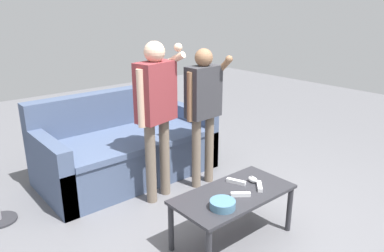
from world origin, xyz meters
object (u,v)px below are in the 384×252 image
object	(u,v)px
game_remote_wand_spare	(236,182)
player_center	(156,104)
game_remote_nunchuk	(253,179)
coffee_table	(233,199)
player_right	(203,102)
snack_bowl	(223,204)
game_remote_wand_far	(259,186)
game_remote_wand_near	(241,194)
couch	(125,148)

from	to	relation	value
game_remote_wand_spare	player_center	bearing A→B (deg)	102.15
game_remote_nunchuk	player_center	bearing A→B (deg)	108.12
coffee_table	player_right	bearing A→B (deg)	61.99
snack_bowl	game_remote_wand_far	world-z (taller)	snack_bowl
player_center	game_remote_wand_near	bearing A→B (deg)	-87.00
coffee_table	player_right	distance (m)	1.14
snack_bowl	game_remote_wand_near	distance (m)	0.23
game_remote_wand_spare	game_remote_wand_far	bearing A→B (deg)	-64.88
couch	game_remote_wand_spare	xyz separation A→B (m)	(0.16, -1.52, 0.13)
snack_bowl	coffee_table	bearing A→B (deg)	25.24
player_center	game_remote_wand_far	world-z (taller)	player_center
coffee_table	game_remote_wand_far	xyz separation A→B (m)	(0.21, -0.08, 0.07)
coffee_table	player_center	size ratio (longest dim) A/B	0.64
snack_bowl	player_center	world-z (taller)	player_center
couch	game_remote_wand_far	bearing A→B (deg)	-81.86
snack_bowl	game_remote_wand_spare	size ratio (longest dim) A/B	1.15
game_remote_wand_spare	coffee_table	bearing A→B (deg)	-143.12
couch	game_remote_wand_near	size ratio (longest dim) A/B	13.13
game_remote_wand_near	game_remote_wand_spare	world-z (taller)	same
coffee_table	game_remote_wand_spare	size ratio (longest dim) A/B	5.99
coffee_table	game_remote_nunchuk	world-z (taller)	game_remote_nunchuk
couch	game_remote_nunchuk	bearing A→B (deg)	-80.05
coffee_table	game_remote_wand_spare	xyz separation A→B (m)	(0.13, 0.10, 0.07)
game_remote_wand_far	game_remote_nunchuk	bearing A→B (deg)	70.77
couch	player_center	bearing A→B (deg)	-92.07
player_right	game_remote_wand_near	bearing A→B (deg)	-116.18
couch	game_remote_nunchuk	distance (m)	1.62
player_center	game_remote_wand_near	xyz separation A→B (m)	(0.05, -1.02, -0.52)
couch	snack_bowl	bearing A→B (deg)	-96.58
couch	player_right	distance (m)	1.06
coffee_table	game_remote_nunchuk	bearing A→B (deg)	5.92
snack_bowl	player_right	world-z (taller)	player_right
game_remote_nunchuk	game_remote_wand_spare	xyz separation A→B (m)	(-0.12, 0.07, -0.01)
game_remote_nunchuk	player_right	xyz separation A→B (m)	(0.22, 0.87, 0.45)
game_remote_nunchuk	player_center	xyz separation A→B (m)	(-0.30, 0.93, 0.51)
player_right	game_remote_wand_far	xyz separation A→B (m)	(-0.26, -0.97, -0.46)
game_remote_nunchuk	game_remote_wand_spare	bearing A→B (deg)	148.75
coffee_table	game_remote_nunchuk	distance (m)	0.26
game_remote_nunchuk	game_remote_wand_spare	world-z (taller)	game_remote_nunchuk
coffee_table	game_remote_wand_near	size ratio (longest dim) A/B	6.94
game_remote_nunchuk	player_center	size ratio (longest dim) A/B	0.06
game_remote_wand_near	game_remote_wand_spare	bearing A→B (deg)	52.53
game_remote_wand_spare	snack_bowl	bearing A→B (deg)	-150.18
game_remote_nunchuk	player_right	world-z (taller)	player_right
couch	game_remote_wand_spare	world-z (taller)	couch
player_right	game_remote_wand_near	distance (m)	1.17
couch	coffee_table	xyz separation A→B (m)	(0.03, -1.62, 0.06)
coffee_table	player_right	xyz separation A→B (m)	(0.47, 0.89, 0.53)
player_right	player_center	bearing A→B (deg)	173.57
snack_bowl	game_remote_wand_far	distance (m)	0.44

